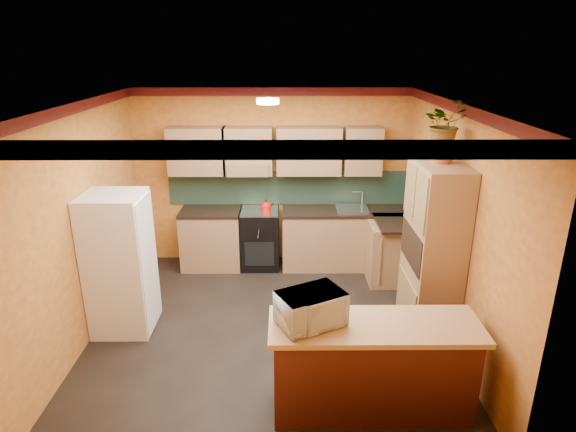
% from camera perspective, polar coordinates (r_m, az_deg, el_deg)
% --- Properties ---
extents(room_shell, '(4.24, 4.24, 2.72)m').
position_cam_1_polar(room_shell, '(5.50, -2.22, 7.16)').
color(room_shell, black).
rests_on(room_shell, ground).
extents(base_cabinets_back, '(3.65, 0.60, 0.88)m').
position_cam_1_polar(base_cabinets_back, '(7.45, 1.50, -2.77)').
color(base_cabinets_back, '#A57457').
rests_on(base_cabinets_back, ground).
extents(countertop_back, '(3.65, 0.62, 0.04)m').
position_cam_1_polar(countertop_back, '(7.29, 1.53, 0.58)').
color(countertop_back, black).
rests_on(countertop_back, base_cabinets_back).
extents(stove, '(0.58, 0.58, 0.91)m').
position_cam_1_polar(stove, '(7.45, -3.32, -2.67)').
color(stove, black).
rests_on(stove, ground).
extents(kettle, '(0.21, 0.21, 0.18)m').
position_cam_1_polar(kettle, '(7.21, -2.63, 1.19)').
color(kettle, red).
rests_on(kettle, stove).
extents(sink, '(0.48, 0.40, 0.03)m').
position_cam_1_polar(sink, '(7.34, 7.58, 0.84)').
color(sink, silver).
rests_on(sink, countertop_back).
extents(base_cabinets_right, '(0.60, 0.80, 0.88)m').
position_cam_1_polar(base_cabinets_right, '(7.14, 12.67, -4.31)').
color(base_cabinets_right, '#A57457').
rests_on(base_cabinets_right, ground).
extents(countertop_right, '(0.62, 0.80, 0.04)m').
position_cam_1_polar(countertop_right, '(6.97, 12.95, -0.84)').
color(countertop_right, black).
rests_on(countertop_right, base_cabinets_right).
extents(fridge, '(0.68, 0.66, 1.70)m').
position_cam_1_polar(fridge, '(6.01, -19.32, -5.34)').
color(fridge, white).
rests_on(fridge, ground).
extents(pantry, '(0.48, 0.90, 2.10)m').
position_cam_1_polar(pantry, '(5.65, 16.72, -4.44)').
color(pantry, '#A57457').
rests_on(pantry, ground).
extents(fern_pot, '(0.22, 0.22, 0.16)m').
position_cam_1_polar(fern_pot, '(5.36, 17.74, 6.91)').
color(fern_pot, '#9A5025').
rests_on(fern_pot, pantry).
extents(fern, '(0.56, 0.52, 0.50)m').
position_cam_1_polar(fern, '(5.30, 18.11, 10.41)').
color(fern, '#A57457').
rests_on(fern, fern_pot).
extents(breakfast_bar, '(1.80, 0.55, 0.88)m').
position_cam_1_polar(breakfast_bar, '(4.73, 9.93, -17.49)').
color(breakfast_bar, '#511A13').
rests_on(breakfast_bar, ground).
extents(bar_top, '(1.90, 0.65, 0.05)m').
position_cam_1_polar(bar_top, '(4.47, 10.28, -12.72)').
color(bar_top, tan).
rests_on(bar_top, breakfast_bar).
extents(microwave, '(0.67, 0.60, 0.31)m').
position_cam_1_polar(microwave, '(4.31, 2.70, -10.90)').
color(microwave, white).
rests_on(microwave, bar_top).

